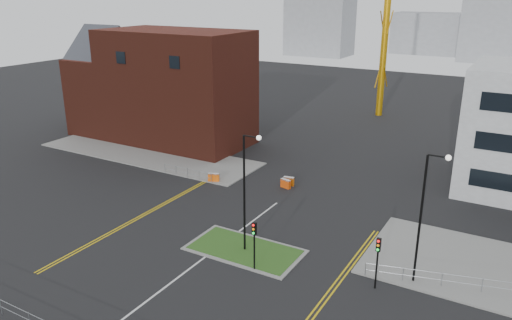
{
  "coord_description": "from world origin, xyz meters",
  "views": [
    {
      "loc": [
        19.35,
        -20.38,
        18.59
      ],
      "look_at": [
        -0.46,
        13.96,
        5.0
      ],
      "focal_mm": 35.0,
      "sensor_mm": 36.0,
      "label": 1
    }
  ],
  "objects": [
    {
      "name": "barrier_mid",
      "position": [
        -0.97,
        20.7,
        0.48
      ],
      "size": [
        1.11,
        0.58,
        0.89
      ],
      "color": "#DB470C",
      "rests_on": "ground"
    },
    {
      "name": "skyline_d",
      "position": [
        -8.0,
        140.0,
        6.0
      ],
      "size": [
        30.0,
        12.0,
        12.0
      ],
      "primitive_type": "cube",
      "color": "gray",
      "rests_on": "ground"
    },
    {
      "name": "brick_building",
      "position": [
        -22.97,
        28.0,
        6.85
      ],
      "size": [
        24.2,
        10.07,
        14.24
      ],
      "color": "#4E1D13",
      "rests_on": "ground"
    },
    {
      "name": "yellow_right_b",
      "position": [
        9.8,
        6.0,
        0.01
      ],
      "size": [
        0.12,
        20.0,
        0.01
      ],
      "primitive_type": "cube",
      "color": "gold",
      "rests_on": "ground"
    },
    {
      "name": "pavement_left",
      "position": [
        -20.0,
        22.0,
        0.06
      ],
      "size": [
        28.0,
        8.0,
        0.12
      ],
      "primitive_type": "cube",
      "color": "slate",
      "rests_on": "ground"
    },
    {
      "name": "grass_island",
      "position": [
        2.0,
        8.0,
        0.06
      ],
      "size": [
        8.0,
        4.0,
        0.12
      ],
      "primitive_type": "cube",
      "color": "#1F4918",
      "rests_on": "ground"
    },
    {
      "name": "yellow_right_a",
      "position": [
        9.5,
        6.0,
        0.01
      ],
      "size": [
        0.12,
        20.0,
        0.01
      ],
      "primitive_type": "cube",
      "color": "gold",
      "rests_on": "ground"
    },
    {
      "name": "skyline_b",
      "position": [
        10.0,
        130.0,
        8.0
      ],
      "size": [
        24.0,
        12.0,
        16.0
      ],
      "primitive_type": "cube",
      "color": "gray",
      "rests_on": "ground"
    },
    {
      "name": "barrier_left",
      "position": [
        -8.0,
        18.42,
        0.51
      ],
      "size": [
        1.18,
        0.78,
        0.95
      ],
      "color": "#FF630E",
      "rests_on": "ground"
    },
    {
      "name": "barrier_right",
      "position": [
        -1.0,
        21.46,
        0.48
      ],
      "size": [
        1.09,
        0.5,
        0.88
      ],
      "color": "#DC620C",
      "rests_on": "ground"
    },
    {
      "name": "streetlamp_island",
      "position": [
        2.22,
        8.0,
        5.41
      ],
      "size": [
        1.46,
        0.36,
        9.18
      ],
      "color": "black",
      "rests_on": "ground"
    },
    {
      "name": "streetlamp_right_near",
      "position": [
        14.22,
        10.0,
        5.41
      ],
      "size": [
        1.46,
        0.36,
        9.18
      ],
      "color": "black",
      "rests_on": "ground"
    },
    {
      "name": "island_kerb",
      "position": [
        2.0,
        8.0,
        0.04
      ],
      "size": [
        8.6,
        4.6,
        0.08
      ],
      "primitive_type": "cube",
      "color": "slate",
      "rests_on": "ground"
    },
    {
      "name": "yellow_left_a",
      "position": [
        -9.0,
        10.0,
        0.01
      ],
      "size": [
        0.12,
        24.0,
        0.01
      ],
      "primitive_type": "cube",
      "color": "gold",
      "rests_on": "ground"
    },
    {
      "name": "ground",
      "position": [
        0.0,
        0.0,
        0.0
      ],
      "size": [
        200.0,
        200.0,
        0.0
      ],
      "primitive_type": "plane",
      "color": "black",
      "rests_on": "ground"
    },
    {
      "name": "skyline_a",
      "position": [
        -40.0,
        120.0,
        11.0
      ],
      "size": [
        18.0,
        12.0,
        22.0
      ],
      "primitive_type": "cube",
      "color": "gray",
      "rests_on": "ground"
    },
    {
      "name": "centre_line",
      "position": [
        0.0,
        2.0,
        0.01
      ],
      "size": [
        0.15,
        30.0,
        0.01
      ],
      "primitive_type": "cube",
      "color": "silver",
      "rests_on": "ground"
    },
    {
      "name": "yellow_left_b",
      "position": [
        -8.7,
        10.0,
        0.01
      ],
      "size": [
        0.12,
        24.0,
        0.01
      ],
      "primitive_type": "cube",
      "color": "gold",
      "rests_on": "ground"
    },
    {
      "name": "traffic_light_island",
      "position": [
        4.0,
        5.98,
        2.57
      ],
      "size": [
        0.28,
        0.33,
        3.65
      ],
      "color": "black",
      "rests_on": "ground"
    },
    {
      "name": "traffic_light_right",
      "position": [
        12.0,
        7.98,
        2.57
      ],
      "size": [
        0.28,
        0.33,
        3.65
      ],
      "color": "black",
      "rests_on": "ground"
    },
    {
      "name": "railing_left",
      "position": [
        -11.0,
        18.0,
        0.74
      ],
      "size": [
        6.05,
        0.05,
        1.1
      ],
      "color": "gray",
      "rests_on": "ground"
    }
  ]
}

